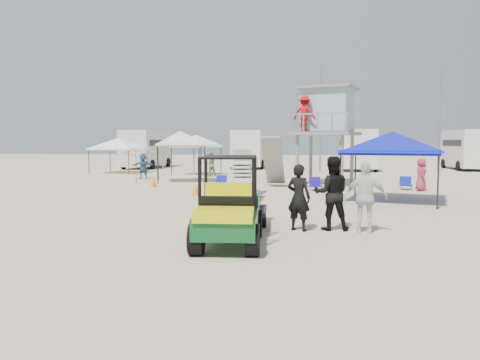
# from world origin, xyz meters

# --- Properties ---
(ground) EXTENTS (140.00, 140.00, 0.00)m
(ground) POSITION_xyz_m (0.00, 0.00, 0.00)
(ground) COLOR beige
(ground) RESTS_ON ground
(utility_cart) EXTENTS (1.51, 2.72, 1.99)m
(utility_cart) POSITION_xyz_m (0.56, 0.79, 0.93)
(utility_cart) COLOR #0B4A1E
(utility_cart) RESTS_ON ground
(surf_trailer) EXTENTS (1.39, 2.35, 1.96)m
(surf_trailer) POSITION_xyz_m (0.56, 3.12, 0.80)
(surf_trailer) COLOR black
(surf_trailer) RESTS_ON ground
(man_left) EXTENTS (0.75, 0.63, 1.76)m
(man_left) POSITION_xyz_m (2.08, 2.82, 0.88)
(man_left) COLOR black
(man_left) RESTS_ON ground
(man_mid) EXTENTS (1.00, 0.81, 1.95)m
(man_mid) POSITION_xyz_m (2.93, 3.07, 0.97)
(man_mid) COLOR black
(man_mid) RESTS_ON ground
(man_right) EXTENTS (1.10, 0.53, 1.82)m
(man_right) POSITION_xyz_m (3.78, 2.82, 0.91)
(man_right) COLOR silver
(man_right) RESTS_ON ground
(lifeguard_tower) EXTENTS (3.99, 3.99, 5.11)m
(lifeguard_tower) POSITION_xyz_m (3.01, 16.25, 3.81)
(lifeguard_tower) COLOR gray
(lifeguard_tower) RESTS_ON ground
(canopy_blue) EXTENTS (4.26, 4.26, 3.12)m
(canopy_blue) POSITION_xyz_m (5.48, 9.47, 2.57)
(canopy_blue) COLOR black
(canopy_blue) RESTS_ON ground
(canopy_white_a) EXTENTS (3.44, 3.44, 3.34)m
(canopy_white_a) POSITION_xyz_m (-5.10, 16.70, 2.79)
(canopy_white_a) COLOR black
(canopy_white_a) RESTS_ON ground
(canopy_white_b) EXTENTS (3.44, 3.44, 2.98)m
(canopy_white_b) POSITION_xyz_m (-11.60, 23.10, 2.43)
(canopy_white_b) COLOR black
(canopy_white_b) RESTS_ON ground
(canopy_white_c) EXTENTS (3.46, 3.46, 3.19)m
(canopy_white_c) POSITION_xyz_m (-5.57, 22.34, 2.64)
(canopy_white_c) COLOR black
(canopy_white_c) RESTS_ON ground
(umbrella_a) EXTENTS (2.42, 2.46, 1.92)m
(umbrella_a) POSITION_xyz_m (-7.24, 15.22, 0.96)
(umbrella_a) COLOR red
(umbrella_a) RESTS_ON ground
(umbrella_b) EXTENTS (2.51, 2.54, 1.85)m
(umbrella_b) POSITION_xyz_m (-6.34, 17.26, 0.93)
(umbrella_b) COLOR yellow
(umbrella_b) RESTS_ON ground
(cone_near) EXTENTS (0.34, 0.34, 0.50)m
(cone_near) POSITION_xyz_m (-2.53, 10.10, 0.25)
(cone_near) COLOR orange
(cone_near) RESTS_ON ground
(cone_far) EXTENTS (0.34, 0.34, 0.50)m
(cone_far) POSITION_xyz_m (-5.61, 13.50, 0.25)
(cone_far) COLOR orange
(cone_far) RESTS_ON ground
(beach_chair_a) EXTENTS (0.59, 0.64, 0.64)m
(beach_chair_a) POSITION_xyz_m (-2.10, 13.53, 0.31)
(beach_chair_a) COLOR #0F1AA9
(beach_chair_a) RESTS_ON ground
(beach_chair_b) EXTENTS (0.69, 0.76, 0.64)m
(beach_chair_b) POSITION_xyz_m (2.56, 13.06, 0.31)
(beach_chair_b) COLOR #210FA4
(beach_chair_b) RESTS_ON ground
(beach_chair_c) EXTENTS (0.66, 0.72, 0.64)m
(beach_chair_c) POSITION_xyz_m (6.90, 14.11, 0.31)
(beach_chair_c) COLOR #0F1DA6
(beach_chair_c) RESTS_ON ground
(rv_far_left) EXTENTS (2.64, 6.80, 3.25)m
(rv_far_left) POSITION_xyz_m (-12.00, 29.99, 1.80)
(rv_far_left) COLOR silver
(rv_far_left) RESTS_ON ground
(rv_mid_left) EXTENTS (2.65, 6.50, 3.25)m
(rv_mid_left) POSITION_xyz_m (-3.00, 31.49, 1.80)
(rv_mid_left) COLOR silver
(rv_mid_left) RESTS_ON ground
(rv_mid_right) EXTENTS (2.64, 7.00, 3.25)m
(rv_mid_right) POSITION_xyz_m (6.00, 29.99, 1.80)
(rv_mid_right) COLOR silver
(rv_mid_right) RESTS_ON ground
(rv_far_right) EXTENTS (2.64, 6.60, 3.25)m
(rv_far_right) POSITION_xyz_m (15.00, 31.49, 1.80)
(rv_far_right) COLOR silver
(rv_far_right) RESTS_ON ground
(light_pole_left) EXTENTS (0.14, 0.14, 8.00)m
(light_pole_left) POSITION_xyz_m (3.00, 27.00, 4.00)
(light_pole_left) COLOR slate
(light_pole_left) RESTS_ON ground
(light_pole_right) EXTENTS (0.14, 0.14, 8.00)m
(light_pole_right) POSITION_xyz_m (12.00, 28.50, 4.00)
(light_pole_right) COLOR slate
(light_pole_right) RESTS_ON ground
(distant_beachgoers) EXTENTS (16.48, 8.31, 1.62)m
(distant_beachgoers) POSITION_xyz_m (-3.14, 18.14, 0.79)
(distant_beachgoers) COLOR #AF3244
(distant_beachgoers) RESTS_ON ground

